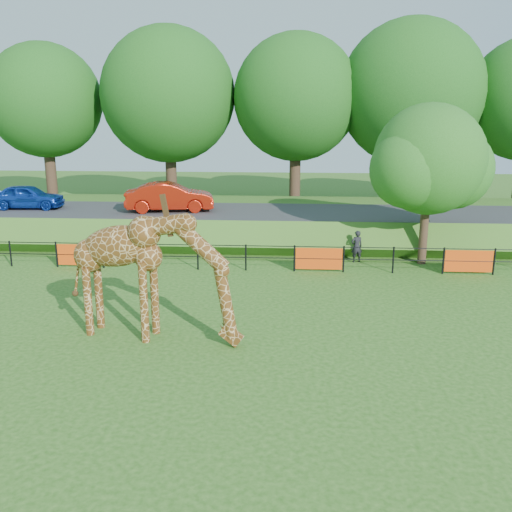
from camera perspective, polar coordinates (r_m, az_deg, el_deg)
The scene contains 10 objects.
ground at distance 16.12m, azimuth -3.39°, elevation -9.31°, with size 90.00×90.00×0.00m, color #245214.
giraffe at distance 16.49m, azimuth -10.23°, elevation -1.99°, with size 5.28×0.97×3.77m, color #5B3412, non-canonical shape.
perimeter_fence at distance 23.47m, azimuth -1.02°, elevation -0.15°, with size 28.07×0.10×1.10m, color black, non-canonical shape.
embankment at distance 30.74m, azimuth 0.13°, elevation 3.59°, with size 40.00×9.00×1.30m, color #245214.
road at distance 29.14m, azimuth -0.06°, elevation 4.39°, with size 40.00×5.00×0.12m, color #2B2B2D.
car_blue at distance 32.10m, azimuth -21.90°, elevation 5.54°, with size 1.48×3.68×1.26m, color #1640B5.
car_red at distance 29.36m, azimuth -8.63°, elevation 5.87°, with size 1.54×4.43×1.46m, color #B11D0C.
visitor at distance 25.10m, azimuth 10.04°, elevation 0.95°, with size 0.51×0.34×1.40m, color black.
tree_east at distance 25.01m, azimuth 17.10°, elevation 8.82°, with size 5.40×4.71×6.76m.
bg_tree_line at distance 36.62m, azimuth 3.87°, elevation 15.62°, with size 37.30×8.80×11.82m.
Camera 1 is at (1.89, -14.61, 6.53)m, focal length 40.00 mm.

